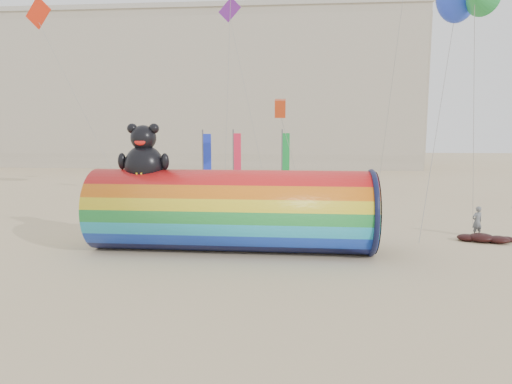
# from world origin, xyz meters

# --- Properties ---
(ground) EXTENTS (160.00, 160.00, 0.00)m
(ground) POSITION_xyz_m (0.00, 0.00, 0.00)
(ground) COLOR #CCB58C
(ground) RESTS_ON ground
(hotel_building) EXTENTS (60.40, 15.40, 20.60)m
(hotel_building) POSITION_xyz_m (-12.00, 45.95, 10.31)
(hotel_building) COLOR #B7AD99
(hotel_building) RESTS_ON ground
(windsock_assembly) EXTENTS (12.17, 3.71, 5.61)m
(windsock_assembly) POSITION_xyz_m (-0.46, 0.15, 1.86)
(windsock_assembly) COLOR red
(windsock_assembly) RESTS_ON ground
(kite_handler) EXTENTS (0.64, 0.53, 1.52)m
(kite_handler) POSITION_xyz_m (11.24, 3.69, 0.76)
(kite_handler) COLOR slate
(kite_handler) RESTS_ON ground
(fabric_bundle) EXTENTS (2.62, 1.35, 0.41)m
(fabric_bundle) POSITION_xyz_m (11.28, 2.67, 0.17)
(fabric_bundle) COLOR #340C09
(fabric_bundle) RESTS_ON ground
(festival_banners) EXTENTS (6.08, 4.30, 5.20)m
(festival_banners) POSITION_xyz_m (-1.63, 14.83, 2.64)
(festival_banners) COLOR #59595E
(festival_banners) RESTS_ON ground
(flying_kites) EXTENTS (29.45, 13.10, 9.55)m
(flying_kites) POSITION_xyz_m (4.49, 6.02, 11.90)
(flying_kites) COLOR blue
(flying_kites) RESTS_ON ground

